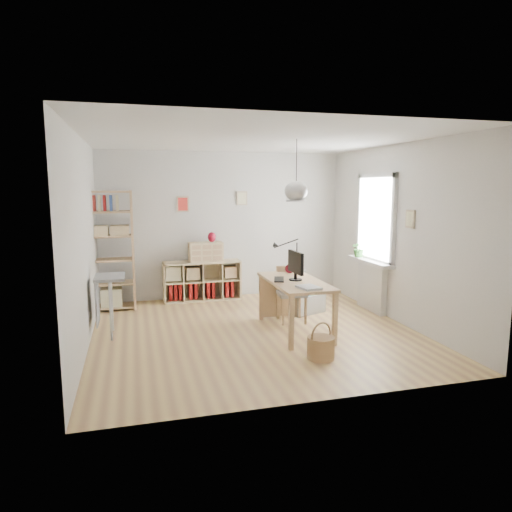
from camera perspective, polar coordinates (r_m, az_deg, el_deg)
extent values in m
plane|color=tan|center=(6.65, -0.16, -9.40)|extent=(4.50, 4.50, 0.00)
plane|color=silver|center=(8.54, -4.08, 3.85)|extent=(4.50, 0.00, 4.50)
plane|color=silver|center=(4.25, 7.71, -1.02)|extent=(4.50, 0.00, 4.50)
plane|color=silver|center=(6.18, -20.77, 1.50)|extent=(0.00, 4.50, 4.50)
plane|color=silver|center=(7.27, 17.25, 2.66)|extent=(0.00, 4.50, 4.50)
plane|color=white|center=(6.35, -0.17, 14.44)|extent=(4.50, 4.50, 0.00)
cylinder|color=black|center=(6.35, 5.08, 11.33)|extent=(0.01, 0.01, 0.68)
ellipsoid|color=silver|center=(6.34, 5.04, 8.08)|extent=(0.32, 0.32, 0.27)
cube|color=white|center=(7.76, 14.85, 4.59)|extent=(0.03, 1.00, 1.30)
cube|color=silver|center=(7.28, 16.80, 4.27)|extent=(0.06, 0.08, 1.46)
cube|color=silver|center=(8.22, 12.82, 4.87)|extent=(0.06, 0.08, 1.46)
cube|color=silver|center=(7.73, 14.89, 9.70)|extent=(0.06, 1.16, 0.08)
cube|color=silver|center=(7.82, 14.50, -0.45)|extent=(0.06, 1.16, 0.08)
cube|color=silver|center=(7.89, 14.25, -3.76)|extent=(0.10, 0.80, 0.80)
cube|color=silver|center=(7.79, 14.05, -0.69)|extent=(0.22, 1.20, 0.06)
cube|color=tan|center=(6.48, 4.89, -3.22)|extent=(0.70, 1.50, 0.04)
cube|color=tan|center=(5.84, 4.42, -8.35)|extent=(0.06, 0.06, 0.71)
cube|color=tan|center=(7.12, 0.64, -5.20)|extent=(0.06, 0.06, 0.71)
cube|color=tan|center=(6.06, 9.83, -7.82)|extent=(0.06, 0.06, 0.71)
cube|color=tan|center=(7.30, 5.19, -4.88)|extent=(0.06, 0.06, 0.71)
cube|color=beige|center=(8.48, -6.70, -5.37)|extent=(1.40, 0.38, 0.03)
cube|color=beige|center=(8.34, -6.79, -0.76)|extent=(1.40, 0.38, 0.03)
cube|color=beige|center=(8.34, -11.41, -3.30)|extent=(0.03, 0.38, 0.72)
cube|color=beige|center=(8.53, -2.18, -2.86)|extent=(0.03, 0.38, 0.72)
cube|color=beige|center=(8.58, -6.92, -2.85)|extent=(1.40, 0.02, 0.72)
cube|color=maroon|center=(8.40, -10.67, -4.37)|extent=(0.06, 0.26, 0.30)
cube|color=maroon|center=(8.40, -10.06, -4.35)|extent=(0.05, 0.26, 0.30)
cube|color=maroon|center=(8.41, -9.51, -4.32)|extent=(0.05, 0.26, 0.30)
cube|color=maroon|center=(8.43, -8.23, -4.26)|extent=(0.05, 0.26, 0.30)
cube|color=maroon|center=(8.44, -7.62, -4.23)|extent=(0.05, 0.26, 0.30)
cube|color=maroon|center=(8.47, -6.07, -4.15)|extent=(0.06, 0.26, 0.30)
cube|color=maroon|center=(8.49, -5.47, -4.12)|extent=(0.06, 0.26, 0.30)
cube|color=maroon|center=(8.53, -3.75, -4.03)|extent=(0.06, 0.26, 0.30)
cube|color=maroon|center=(8.55, -3.15, -4.00)|extent=(0.05, 0.26, 0.30)
cube|color=tan|center=(8.01, -20.56, 0.49)|extent=(0.04, 0.38, 2.00)
cube|color=tan|center=(7.98, -15.13, 0.71)|extent=(0.04, 0.38, 2.00)
cube|color=tan|center=(8.17, -17.54, -6.01)|extent=(0.76, 0.38, 0.03)
cube|color=tan|center=(8.08, -17.67, -3.26)|extent=(0.76, 0.38, 0.03)
cube|color=tan|center=(8.01, -17.80, -0.46)|extent=(0.76, 0.38, 0.03)
cube|color=tan|center=(7.96, -17.93, 2.39)|extent=(0.76, 0.38, 0.03)
cube|color=tan|center=(7.93, -18.07, 5.26)|extent=(0.76, 0.38, 0.03)
cube|color=tan|center=(7.92, -18.18, 7.64)|extent=(0.76, 0.38, 0.03)
cube|color=#284A96|center=(7.94, -20.14, 6.21)|extent=(0.04, 0.18, 0.26)
cube|color=maroon|center=(7.93, -19.57, 6.24)|extent=(0.04, 0.18, 0.26)
cube|color=#F3EEBA|center=(7.93, -18.99, 6.27)|extent=(0.04, 0.18, 0.26)
cube|color=maroon|center=(7.92, -18.41, 6.29)|extent=(0.04, 0.18, 0.26)
cube|color=#284A96|center=(7.92, -17.68, 6.33)|extent=(0.04, 0.18, 0.26)
cube|color=#F3EEBA|center=(7.91, -16.95, 6.36)|extent=(0.04, 0.18, 0.26)
cube|color=#98989B|center=(6.58, -17.82, -2.54)|extent=(0.40, 0.55, 0.04)
cylinder|color=silver|center=(6.46, -17.73, -6.56)|extent=(0.03, 0.03, 0.82)
cylinder|color=silver|center=(6.88, -17.58, -5.62)|extent=(0.03, 0.03, 0.82)
cube|color=#98989B|center=(6.66, -19.24, -5.38)|extent=(0.02, 0.50, 0.62)
cube|color=#98989B|center=(7.02, 4.47, -4.70)|extent=(0.45, 0.45, 0.06)
cube|color=tan|center=(6.88, 3.35, -7.00)|extent=(0.04, 0.04, 0.41)
cube|color=tan|center=(7.21, 2.74, -6.26)|extent=(0.04, 0.04, 0.41)
cube|color=tan|center=(6.96, 6.21, -6.85)|extent=(0.04, 0.04, 0.41)
cube|color=tan|center=(7.29, 5.48, -6.13)|extent=(0.04, 0.04, 0.41)
cube|color=tan|center=(7.15, 4.14, -2.68)|extent=(0.41, 0.08, 0.37)
cylinder|color=olive|center=(5.66, 8.09, -11.29)|extent=(0.33, 0.33, 0.27)
torus|color=olive|center=(5.61, 8.13, -9.80)|extent=(0.32, 0.15, 0.33)
cube|color=silver|center=(7.67, 5.98, -6.91)|extent=(0.72, 0.61, 0.02)
cube|color=silver|center=(7.44, 4.32, -6.20)|extent=(0.17, 0.40, 0.31)
cube|color=silver|center=(7.82, 7.59, -5.51)|extent=(0.17, 0.40, 0.31)
cube|color=silver|center=(7.49, 7.03, -6.14)|extent=(0.57, 0.24, 0.31)
cube|color=silver|center=(7.77, 5.01, -5.56)|extent=(0.57, 0.24, 0.31)
cube|color=silver|center=(7.84, 4.18, -3.24)|extent=(0.64, 0.41, 0.39)
sphere|color=yellow|center=(7.47, 5.50, -5.57)|extent=(0.14, 0.14, 0.14)
sphere|color=#1768A2|center=(7.72, 6.32, -5.13)|extent=(0.14, 0.14, 0.14)
sphere|color=#E1521C|center=(7.58, 6.00, -5.37)|extent=(0.14, 0.14, 0.14)
sphere|color=#348530|center=(7.66, 7.36, -5.24)|extent=(0.14, 0.14, 0.14)
cylinder|color=black|center=(6.48, 4.95, -2.95)|extent=(0.19, 0.19, 0.02)
cylinder|color=black|center=(6.47, 4.96, -2.51)|extent=(0.04, 0.04, 0.09)
cube|color=black|center=(6.44, 4.98, -0.79)|extent=(0.07, 0.47, 0.31)
cube|color=black|center=(6.48, 2.89, -2.94)|extent=(0.24, 0.38, 0.02)
cylinder|color=black|center=(7.18, 5.10, -1.72)|extent=(0.06, 0.06, 0.04)
cylinder|color=black|center=(7.15, 5.12, -0.02)|extent=(0.02, 0.02, 0.43)
cone|color=black|center=(6.91, 2.57, 1.33)|extent=(0.11, 0.08, 0.10)
sphere|color=#540B15|center=(6.99, 4.24, -1.59)|extent=(0.14, 0.14, 0.14)
cube|color=silver|center=(5.97, 6.60, -3.93)|extent=(0.29, 0.34, 0.03)
cube|color=beige|center=(8.32, -6.30, 0.53)|extent=(0.61, 0.29, 0.35)
ellipsoid|color=maroon|center=(8.31, -5.55, 2.36)|extent=(0.15, 0.15, 0.18)
imported|color=#285921|center=(8.05, 12.78, 0.94)|extent=(0.28, 0.24, 0.30)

